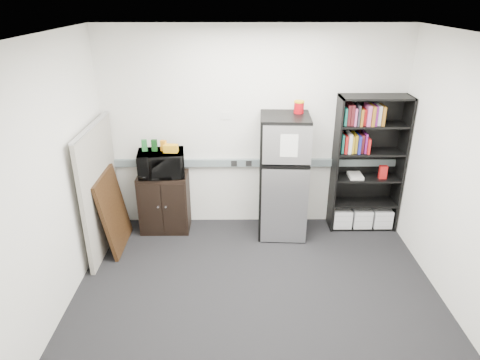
{
  "coord_description": "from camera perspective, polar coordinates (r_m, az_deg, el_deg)",
  "views": [
    {
      "loc": [
        -0.21,
        -3.71,
        3.03
      ],
      "look_at": [
        -0.17,
        0.9,
        1.0
      ],
      "focal_mm": 32.0,
      "sensor_mm": 36.0,
      "label": 1
    }
  ],
  "objects": [
    {
      "name": "wall_right",
      "position": [
        4.63,
        28.09,
        -0.48
      ],
      "size": [
        0.02,
        3.5,
        2.7
      ],
      "primitive_type": "cube",
      "color": "white",
      "rests_on": "floor"
    },
    {
      "name": "refrigerator",
      "position": [
        5.62,
        5.74,
        0.43
      ],
      "size": [
        0.65,
        0.67,
        1.64
      ],
      "rotation": [
        0.0,
        0.0,
        -0.05
      ],
      "color": "black",
      "rests_on": "floor"
    },
    {
      "name": "cubicle_partition",
      "position": [
        5.54,
        -18.16,
        -1.12
      ],
      "size": [
        0.06,
        1.3,
        1.62
      ],
      "color": "gray",
      "rests_on": "floor"
    },
    {
      "name": "wall_back",
      "position": [
        5.72,
        1.69,
        6.63
      ],
      "size": [
        4.0,
        0.02,
        2.7
      ],
      "primitive_type": "cube",
      "color": "white",
      "rests_on": "floor"
    },
    {
      "name": "wall_left",
      "position": [
        4.45,
        -24.13,
        -0.67
      ],
      "size": [
        0.02,
        3.5,
        2.7
      ],
      "primitive_type": "cube",
      "color": "white",
      "rests_on": "floor"
    },
    {
      "name": "coffee_can",
      "position": [
        5.47,
        7.87,
        9.73
      ],
      "size": [
        0.13,
        0.13,
        0.17
      ],
      "color": "#A7070F",
      "rests_on": "refrigerator"
    },
    {
      "name": "ceiling",
      "position": [
        3.73,
        2.95,
        18.61
      ],
      "size": [
        4.0,
        3.5,
        0.02
      ],
      "primitive_type": "cube",
      "color": "white",
      "rests_on": "wall_back"
    },
    {
      "name": "snack_box_a",
      "position": [
        5.66,
        -12.63,
        4.53
      ],
      "size": [
        0.08,
        0.07,
        0.15
      ],
      "primitive_type": "cube",
      "rotation": [
        0.0,
        0.0,
        0.26
      ],
      "color": "#1B5E27",
      "rests_on": "microwave"
    },
    {
      "name": "snack_box_b",
      "position": [
        5.63,
        -11.35,
        4.56
      ],
      "size": [
        0.07,
        0.05,
        0.15
      ],
      "primitive_type": "cube",
      "rotation": [
        0.0,
        0.0,
        -0.02
      ],
      "color": "#0C3611",
      "rests_on": "microwave"
    },
    {
      "name": "snack_bag",
      "position": [
        5.56,
        -9.21,
        4.18
      ],
      "size": [
        0.19,
        0.12,
        0.1
      ],
      "primitive_type": "cube",
      "rotation": [
        0.0,
        0.0,
        -0.09
      ],
      "color": "orange",
      "rests_on": "microwave"
    },
    {
      "name": "floor",
      "position": [
        4.8,
        2.26,
        -15.49
      ],
      "size": [
        4.0,
        4.0,
        0.0
      ],
      "primitive_type": "plane",
      "color": "black",
      "rests_on": "ground"
    },
    {
      "name": "snack_box_c",
      "position": [
        5.61,
        -10.16,
        4.53
      ],
      "size": [
        0.08,
        0.07,
        0.14
      ],
      "primitive_type": "cube",
      "rotation": [
        0.0,
        0.0,
        -0.28
      ],
      "color": "orange",
      "rests_on": "microwave"
    },
    {
      "name": "cabinet",
      "position": [
        5.91,
        -10.02,
        -2.95
      ],
      "size": [
        0.66,
        0.44,
        0.82
      ],
      "color": "black",
      "rests_on": "floor"
    },
    {
      "name": "electrical_raceway",
      "position": [
        5.84,
        1.65,
        2.32
      ],
      "size": [
        3.92,
        0.05,
        0.1
      ],
      "primitive_type": "cube",
      "color": "slate",
      "rests_on": "wall_back"
    },
    {
      "name": "framed_poster",
      "position": [
        5.64,
        -16.47,
        -3.98
      ],
      "size": [
        0.21,
        0.78,
        1.0
      ],
      "rotation": [
        0.0,
        -0.17,
        0.0
      ],
      "color": "black",
      "rests_on": "floor"
    },
    {
      "name": "bookshelf",
      "position": [
        5.94,
        16.61,
        1.84
      ],
      "size": [
        0.9,
        0.34,
        1.85
      ],
      "color": "black",
      "rests_on": "floor"
    },
    {
      "name": "microwave",
      "position": [
        5.67,
        -10.45,
        2.17
      ],
      "size": [
        0.64,
        0.47,
        0.33
      ],
      "primitive_type": "imported",
      "rotation": [
        0.0,
        0.0,
        0.12
      ],
      "color": "black",
      "rests_on": "cabinet"
    },
    {
      "name": "wall_note",
      "position": [
        5.65,
        -1.87,
        8.54
      ],
      "size": [
        0.14,
        0.0,
        0.1
      ],
      "primitive_type": "cube",
      "color": "white",
      "rests_on": "wall_back"
    }
  ]
}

